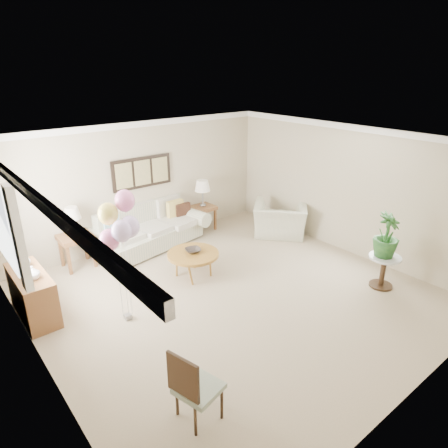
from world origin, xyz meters
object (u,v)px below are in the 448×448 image
Objects in this scene: coffee_table at (193,255)px; armchair at (280,220)px; balloon_cluster at (119,223)px; accent_chair at (194,386)px; sofa at (149,231)px.

armchair is at bearing 7.50° from coffee_table.
armchair is 4.46m from balloon_cluster.
balloon_cluster is (-4.20, -0.83, 1.22)m from armchair.
coffee_table is at bearing 17.07° from balloon_cluster.
coffee_table is 2.67m from armchair.
accent_chair is 0.45× the size of balloon_cluster.
armchair is 0.57× the size of balloon_cluster.
coffee_table is 1.05× the size of accent_chair.
coffee_table is 3.22m from accent_chair.
balloon_cluster is at bearing 59.36° from armchair.
armchair reaches higher than coffee_table.
coffee_table is at bearing 55.18° from accent_chair.
accent_chair reaches higher than coffee_table.
accent_chair is 2.46m from balloon_cluster.
sofa reaches higher than accent_chair.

